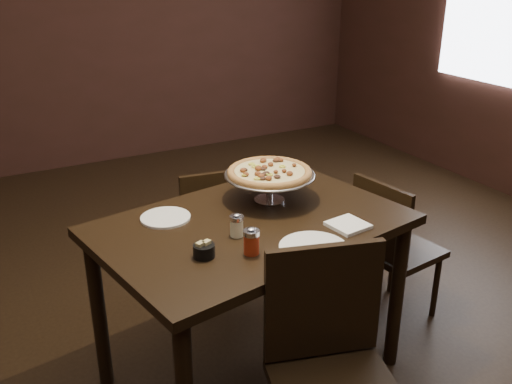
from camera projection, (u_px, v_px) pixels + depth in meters
name	position (u px, v px, depth m)	size (l,w,h in m)	color
room	(263.00, 89.00, 2.24)	(6.04, 7.04, 2.84)	black
dining_table	(251.00, 243.00, 2.52)	(1.44, 1.09, 0.82)	black
pizza_stand	(270.00, 173.00, 2.63)	(0.42, 0.42, 0.17)	silver
parmesan_shaker	(237.00, 225.00, 2.33)	(0.06, 0.06, 0.10)	beige
pepper_flake_shaker	(251.00, 241.00, 2.19)	(0.06, 0.06, 0.11)	maroon
packet_caddy	(204.00, 250.00, 2.18)	(0.08, 0.08, 0.07)	black
napkin_stack	(348.00, 225.00, 2.43)	(0.15, 0.15, 0.02)	white
plate_left	(166.00, 218.00, 2.50)	(0.22, 0.22, 0.01)	white
plate_near	(314.00, 248.00, 2.24)	(0.27, 0.27, 0.01)	white
serving_spatula	(276.00, 185.00, 2.50)	(0.14, 0.14, 0.02)	silver
chair_far	(211.00, 228.00, 3.24)	(0.44, 0.44, 0.83)	black
chair_near	(332.00, 367.00, 2.05)	(0.55, 0.55, 0.95)	black
chair_side	(391.00, 244.00, 3.06)	(0.43, 0.43, 0.83)	black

